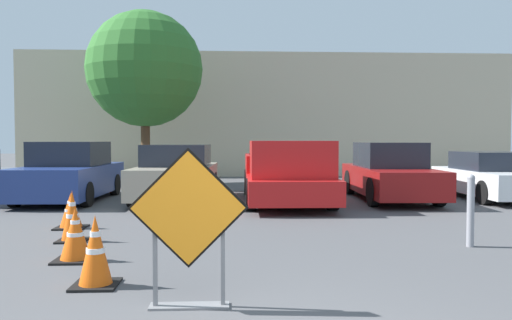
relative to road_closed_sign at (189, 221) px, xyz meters
The scene contains 14 objects.
ground_plane 8.00m from the road_closed_sign, 84.91° to the left, with size 96.00×96.00×0.00m, color #4C4C4F.
road_closed_sign is the anchor object (origin of this frame).
traffic_cone_nearest 1.43m from the road_closed_sign, 144.08° to the left, with size 0.49×0.49×0.80m.
traffic_cone_second 2.66m from the road_closed_sign, 130.20° to the left, with size 0.54×0.54×0.71m.
traffic_cone_third 3.95m from the road_closed_sign, 122.89° to the left, with size 0.46×0.46×0.82m.
traffic_cone_fourth 5.20m from the road_closed_sign, 119.38° to the left, with size 0.54×0.54×0.65m.
parked_car_second 9.67m from the road_closed_sign, 113.94° to the left, with size 2.01×4.33×1.58m.
parked_car_third 8.67m from the road_closed_sign, 96.90° to the left, with size 2.08×4.18×1.50m.
pickup_truck 8.12m from the road_closed_sign, 76.96° to the left, with size 2.19×5.59×1.61m.
parked_car_fourth 9.77m from the road_closed_sign, 61.11° to the left, with size 1.93×4.59×1.56m.
parked_car_fifth 11.49m from the road_closed_sign, 48.58° to the left, with size 1.91×4.15×1.30m.
bollard_nearest 4.81m from the road_closed_sign, 32.57° to the left, with size 0.12×0.12×1.11m.
building_facade_backdrop 19.92m from the road_closed_sign, 83.92° to the left, with size 21.99×5.00×5.51m.
street_tree_behind_lot 13.79m from the road_closed_sign, 101.32° to the left, with size 4.08×4.08×6.17m.
Camera 1 is at (-0.30, -2.70, 1.63)m, focal length 35.00 mm.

